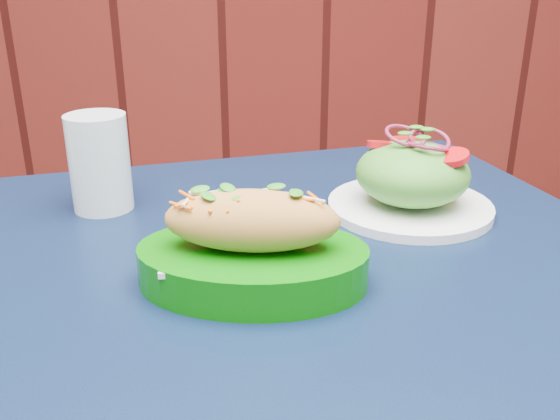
{
  "coord_description": "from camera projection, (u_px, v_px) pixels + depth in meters",
  "views": [
    {
      "loc": [
        0.09,
        0.54,
        1.06
      ],
      "look_at": [
        0.12,
        1.15,
        0.81
      ],
      "focal_mm": 40.0,
      "sensor_mm": 36.0,
      "label": 1
    }
  ],
  "objects": [
    {
      "name": "water_glass",
      "position": [
        100.0,
        163.0,
        0.8
      ],
      "size": [
        0.08,
        0.08,
        0.13
      ],
      "primitive_type": "cylinder",
      "color": "silver",
      "rests_on": "cafe_table"
    },
    {
      "name": "salad_plate",
      "position": [
        412.0,
        180.0,
        0.8
      ],
      "size": [
        0.21,
        0.21,
        0.11
      ],
      "rotation": [
        0.0,
        0.0,
        0.11
      ],
      "color": "white",
      "rests_on": "cafe_table"
    },
    {
      "name": "cafe_table",
      "position": [
        301.0,
        333.0,
        0.71
      ],
      "size": [
        0.96,
        0.96,
        0.75
      ],
      "rotation": [
        0.0,
        0.0,
        0.23
      ],
      "color": "black",
      "rests_on": "ground"
    },
    {
      "name": "banh_mi_basket",
      "position": [
        253.0,
        248.0,
        0.62
      ],
      "size": [
        0.25,
        0.18,
        0.11
      ],
      "rotation": [
        0.0,
        0.0,
        -0.11
      ],
      "color": "#076606",
      "rests_on": "cafe_table"
    }
  ]
}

